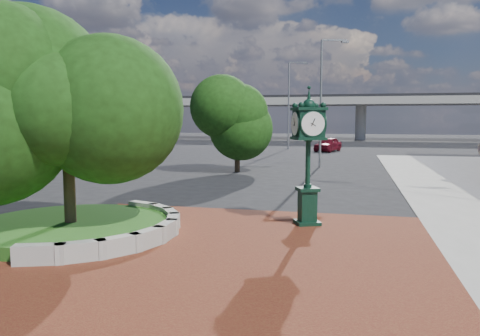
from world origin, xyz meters
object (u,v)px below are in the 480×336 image
street_lamp_far (291,98)px  street_lamp_near (324,93)px  post_clock (308,151)px  parked_car (328,144)px

street_lamp_far → street_lamp_near: bearing=-75.8°
post_clock → street_lamp_far: (-5.71, 39.92, 3.45)m
post_clock → street_lamp_far: 40.47m
post_clock → street_lamp_near: bearing=91.9°
street_lamp_near → street_lamp_far: street_lamp_far is taller
street_lamp_near → street_lamp_far: (-5.03, 19.92, 0.44)m
street_lamp_far → parked_car: bearing=-34.5°
parked_car → street_lamp_near: street_lamp_near is taller
post_clock → parked_car: 36.82m
post_clock → street_lamp_near: (-0.68, 20.00, 3.01)m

